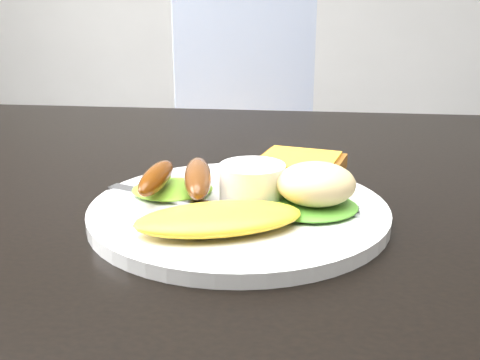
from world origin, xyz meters
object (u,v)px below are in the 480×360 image
dining_chair (237,175)px  person (402,61)px  plate (239,211)px  dining_table (311,200)px

dining_chair → person: 0.69m
dining_chair → plate: size_ratio=1.63×
dining_table → dining_chair: dining_table is taller
dining_table → plate: (-0.07, -0.11, 0.03)m
dining_table → dining_chair: size_ratio=2.76×
dining_chair → plate: bearing=-100.5°
person → plate: size_ratio=6.21×
dining_table → dining_chair: bearing=101.8°
person → plate: (-0.23, -0.62, -0.07)m
person → dining_chair: bearing=-45.3°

